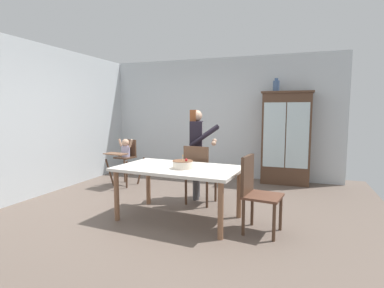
# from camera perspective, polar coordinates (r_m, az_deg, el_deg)

# --- Properties ---
(ground_plane) EXTENTS (6.24, 6.24, 0.00)m
(ground_plane) POSITION_cam_1_polar(r_m,az_deg,el_deg) (4.70, -3.13, -12.48)
(ground_plane) COLOR #66564C
(wall_back) EXTENTS (5.32, 0.06, 2.70)m
(wall_back) POSITION_cam_1_polar(r_m,az_deg,el_deg) (6.95, 5.25, 4.94)
(wall_back) COLOR silver
(wall_back) RESTS_ON ground_plane
(wall_left) EXTENTS (0.06, 5.32, 2.70)m
(wall_left) POSITION_cam_1_polar(r_m,az_deg,el_deg) (5.99, -27.17, 4.05)
(wall_left) COLOR silver
(wall_left) RESTS_ON ground_plane
(china_cabinet) EXTENTS (1.01, 0.48, 1.91)m
(china_cabinet) POSITION_cam_1_polar(r_m,az_deg,el_deg) (6.50, 17.40, 1.13)
(china_cabinet) COLOR #4C3323
(china_cabinet) RESTS_ON ground_plane
(ceramic_vase) EXTENTS (0.13, 0.13, 0.27)m
(ceramic_vase) POSITION_cam_1_polar(r_m,az_deg,el_deg) (6.51, 15.68, 10.59)
(ceramic_vase) COLOR #3D567F
(ceramic_vase) RESTS_ON china_cabinet
(high_chair_with_toddler) EXTENTS (0.66, 0.75, 0.95)m
(high_chair_with_toddler) POSITION_cam_1_polar(r_m,az_deg,el_deg) (6.25, -12.54, -1.75)
(high_chair_with_toddler) COLOR #4C3323
(high_chair_with_toddler) RESTS_ON ground_plane
(adult_person) EXTENTS (0.59, 0.57, 1.53)m
(adult_person) POSITION_cam_1_polar(r_m,az_deg,el_deg) (5.12, 0.94, 0.20)
(adult_person) COLOR #47474C
(adult_person) RESTS_ON ground_plane
(dining_table) EXTENTS (1.77, 1.12, 0.74)m
(dining_table) POSITION_cam_1_polar(r_m,az_deg,el_deg) (4.19, -2.57, -5.50)
(dining_table) COLOR silver
(dining_table) RESTS_ON ground_plane
(birthday_cake) EXTENTS (0.28, 0.28, 0.19)m
(birthday_cake) POSITION_cam_1_polar(r_m,az_deg,el_deg) (4.06, -1.75, -3.89)
(birthday_cake) COLOR beige
(birthday_cake) RESTS_ON dining_table
(dining_chair_far_side) EXTENTS (0.48, 0.48, 0.96)m
(dining_chair_far_side) POSITION_cam_1_polar(r_m,az_deg,el_deg) (4.84, 1.24, -5.11)
(dining_chair_far_side) COLOR #4C3323
(dining_chair_far_side) RESTS_ON ground_plane
(dining_chair_right_end) EXTENTS (0.50, 0.50, 0.96)m
(dining_chair_right_end) POSITION_cam_1_polar(r_m,az_deg,el_deg) (3.86, 11.85, -8.18)
(dining_chair_right_end) COLOR #4C3323
(dining_chair_right_end) RESTS_ON ground_plane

